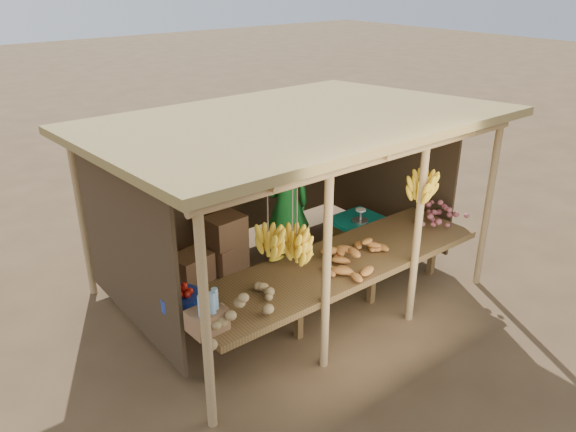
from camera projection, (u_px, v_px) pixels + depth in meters
ground at (288, 287)px, 7.56m from camera, size 60.00×60.00×0.00m
stall_structure at (290, 155)px, 6.67m from camera, size 4.70×3.50×2.43m
counter at (338, 266)px, 6.58m from camera, size 3.90×1.05×0.80m
potato_heap at (233, 301)px, 5.45m from camera, size 1.22×0.98×0.37m
sweet_potato_heap at (362, 250)px, 6.44m from camera, size 1.09×0.86×0.36m
onion_heap at (439, 210)px, 7.48m from camera, size 0.81×0.51×0.36m
banana_pile at (295, 250)px, 6.44m from camera, size 0.66×0.49×0.35m
tomato_basin at (181, 299)px, 5.65m from camera, size 0.41×0.41×0.22m
bottle_box at (207, 315)px, 5.25m from camera, size 0.36×0.29×0.44m
vendor at (287, 207)px, 7.66m from camera, size 0.78×0.60×1.89m
tarp_crate at (357, 238)px, 8.11m from camera, size 0.73×0.63×0.87m
carton_stack at (215, 251)px, 7.74m from camera, size 1.13×0.48×0.81m
burlap_sacks at (140, 272)px, 7.43m from camera, size 0.83×0.44×0.59m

